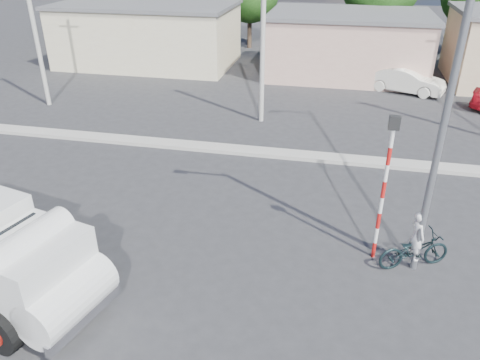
% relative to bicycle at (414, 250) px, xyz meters
% --- Properties ---
extents(ground_plane, '(120.00, 120.00, 0.00)m').
position_rel_bicycle_xyz_m(ground_plane, '(-4.25, -1.28, -0.55)').
color(ground_plane, '#2C2C2F').
rests_on(ground_plane, ground).
extents(median, '(40.00, 0.80, 0.16)m').
position_rel_bicycle_xyz_m(median, '(-4.25, 6.72, -0.47)').
color(median, '#99968E').
rests_on(median, ground).
extents(bicycle, '(2.20, 1.50, 1.10)m').
position_rel_bicycle_xyz_m(bicycle, '(0.00, 0.00, 0.00)').
color(bicycle, black).
rests_on(bicycle, ground).
extents(cyclist, '(0.54, 0.64, 1.48)m').
position_rel_bicycle_xyz_m(cyclist, '(0.00, 0.00, 0.19)').
color(cyclist, white).
rests_on(cyclist, ground).
extents(car_cream, '(4.68, 2.96, 1.46)m').
position_rel_bicycle_xyz_m(car_cream, '(1.33, 17.37, 0.18)').
color(car_cream, white).
rests_on(car_cream, ground).
extents(traffic_pole, '(0.28, 0.18, 4.36)m').
position_rel_bicycle_xyz_m(traffic_pole, '(-1.05, 0.22, 2.05)').
color(traffic_pole, red).
rests_on(traffic_pole, ground).
extents(streetlight, '(2.34, 0.22, 9.00)m').
position_rel_bicycle_xyz_m(streetlight, '(-0.12, -0.08, 4.41)').
color(streetlight, slate).
rests_on(streetlight, ground).
extents(building_row, '(37.80, 7.30, 4.44)m').
position_rel_bicycle_xyz_m(building_row, '(-3.16, 20.72, 1.59)').
color(building_row, beige).
rests_on(building_row, ground).
extents(utility_poles, '(35.40, 0.24, 8.00)m').
position_rel_bicycle_xyz_m(utility_poles, '(-1.00, 10.72, 3.52)').
color(utility_poles, '#99968E').
rests_on(utility_poles, ground).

